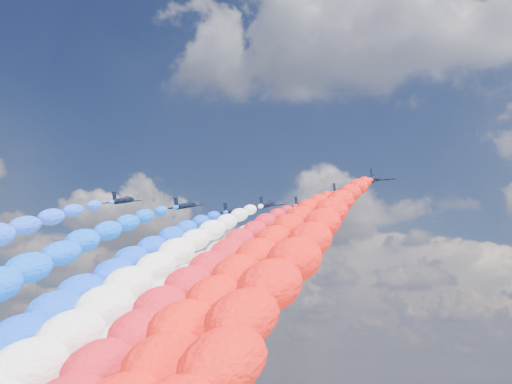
% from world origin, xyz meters
% --- Properties ---
extents(jet_0, '(9.72, 12.81, 6.08)m').
position_xyz_m(jet_0, '(-29.30, -6.00, 105.68)').
color(jet_0, black).
extents(jet_1, '(9.72, 12.81, 6.08)m').
position_xyz_m(jet_1, '(-17.87, 3.35, 105.68)').
color(jet_1, black).
extents(trail_1, '(7.16, 100.40, 51.62)m').
position_xyz_m(trail_1, '(-17.87, -48.14, 81.95)').
color(trail_1, blue).
extents(jet_2, '(9.69, 12.80, 6.08)m').
position_xyz_m(jet_2, '(-8.86, 12.04, 105.68)').
color(jet_2, black).
extents(trail_2, '(7.16, 100.40, 51.62)m').
position_xyz_m(trail_2, '(-8.86, -39.45, 81.95)').
color(trail_2, blue).
extents(jet_3, '(9.03, 12.32, 6.08)m').
position_xyz_m(jet_3, '(1.15, 8.83, 105.68)').
color(jet_3, black).
extents(trail_3, '(7.16, 100.40, 51.62)m').
position_xyz_m(trail_3, '(1.15, -42.66, 81.95)').
color(trail_3, white).
extents(jet_4, '(9.11, 12.38, 6.08)m').
position_xyz_m(jet_4, '(1.01, 20.80, 105.68)').
color(jet_4, black).
extents(trail_4, '(7.16, 100.40, 51.62)m').
position_xyz_m(trail_4, '(1.01, -30.70, 81.95)').
color(trail_4, white).
extents(jet_5, '(9.13, 12.39, 6.08)m').
position_xyz_m(jet_5, '(8.74, 11.69, 105.68)').
color(jet_5, black).
extents(trail_5, '(7.16, 100.40, 51.62)m').
position_xyz_m(trail_5, '(8.74, -39.81, 81.95)').
color(trail_5, red).
extents(jet_6, '(9.06, 12.34, 6.08)m').
position_xyz_m(jet_6, '(19.71, 3.47, 105.68)').
color(jet_6, black).
extents(trail_6, '(7.16, 100.40, 51.62)m').
position_xyz_m(trail_6, '(19.71, -48.02, 81.95)').
color(trail_6, red).
extents(jet_7, '(9.51, 12.67, 6.08)m').
position_xyz_m(jet_7, '(28.91, -4.57, 105.68)').
color(jet_7, black).
extents(trail_7, '(7.16, 100.40, 51.62)m').
position_xyz_m(trail_7, '(28.91, -56.07, 81.95)').
color(trail_7, red).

